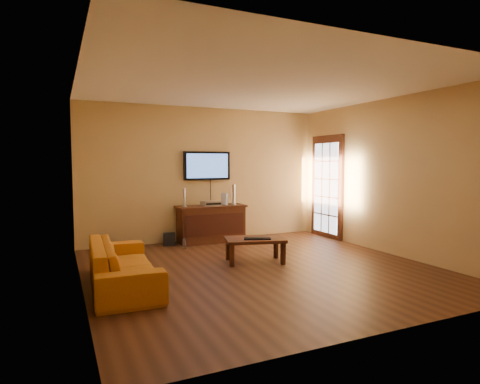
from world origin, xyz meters
TOP-DOWN VIEW (x-y plane):
  - ground_plane at (0.00, 0.00)m, footprint 5.00×5.00m
  - room_walls at (0.00, 0.62)m, footprint 5.00×5.00m
  - french_door at (2.46, 1.70)m, footprint 0.07×1.02m
  - media_console at (0.03, 2.23)m, footprint 1.38×0.53m
  - television at (0.03, 2.45)m, footprint 0.98×0.08m
  - coffee_table at (0.09, 0.38)m, footprint 1.04×0.78m
  - sofa at (-2.01, -0.01)m, footprint 0.67×2.00m
  - speaker_left at (-0.51, 2.26)m, footprint 0.10×0.10m
  - speaker_right at (0.51, 2.20)m, footprint 0.11×0.11m
  - av_receiver at (0.04, 2.25)m, footprint 0.38×0.28m
  - game_console at (0.33, 2.23)m, footprint 0.08×0.18m
  - subwoofer at (-0.82, 2.26)m, footprint 0.28×0.28m
  - bottle at (-0.65, 1.81)m, footprint 0.07×0.07m
  - keyboard at (0.08, 0.29)m, footprint 0.44×0.31m

SIDE VIEW (x-z plane):
  - ground_plane at x=0.00m, z-range 0.00..0.00m
  - bottle at x=-0.65m, z-range -0.01..0.20m
  - subwoofer at x=-0.82m, z-range 0.00..0.23m
  - coffee_table at x=0.09m, z-range 0.14..0.53m
  - media_console at x=0.03m, z-range 0.00..0.74m
  - sofa at x=-2.01m, z-range 0.00..0.77m
  - keyboard at x=0.08m, z-range 0.39..0.41m
  - av_receiver at x=0.04m, z-range 0.73..0.82m
  - game_console at x=0.33m, z-range 0.73..0.97m
  - speaker_left at x=-0.51m, z-range 0.72..1.08m
  - speaker_right at x=0.51m, z-range 0.72..1.13m
  - french_door at x=2.46m, z-range -0.06..2.16m
  - television at x=0.03m, z-range 1.23..1.81m
  - room_walls at x=0.00m, z-range -0.81..4.19m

